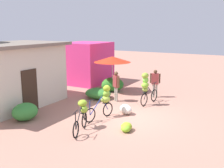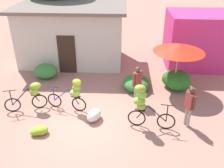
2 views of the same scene
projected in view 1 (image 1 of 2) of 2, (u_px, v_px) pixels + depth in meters
ground_plane at (128, 117)px, 11.67m from camera, size 60.00×60.00×0.00m
building_low at (6, 75)px, 12.86m from camera, size 5.98×3.59×3.14m
shop_pink at (86, 63)px, 18.70m from camera, size 3.20×2.80×2.86m
hedge_bush_front_left at (25, 112)px, 11.21m from camera, size 1.15×0.99×0.74m
hedge_bush_front_right at (98, 93)px, 14.66m from camera, size 1.24×1.48×0.59m
hedge_bush_mid at (109, 85)px, 16.23m from camera, size 1.00×0.86×0.81m
hedge_bush_by_door at (113, 84)px, 16.33m from camera, size 1.19×1.36×0.86m
market_umbrella at (112, 59)px, 15.84m from camera, size 2.23×2.23×2.19m
bicycle_leftmost at (82, 113)px, 10.06m from camera, size 1.59×0.69×1.15m
bicycle_near_pile at (104, 100)px, 11.47m from camera, size 1.66×0.55×1.42m
bicycle_center_loaded at (146, 86)px, 13.29m from camera, size 1.70×0.45×1.69m
banana_pile_on_ground at (126, 127)px, 10.06m from camera, size 0.74×0.60×0.31m
produce_sack at (126, 109)px, 12.04m from camera, size 0.71×0.82×0.44m
person_vendor at (116, 83)px, 13.94m from camera, size 0.40×0.49×1.62m
person_bystander at (155, 81)px, 14.76m from camera, size 0.31×0.56×1.58m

